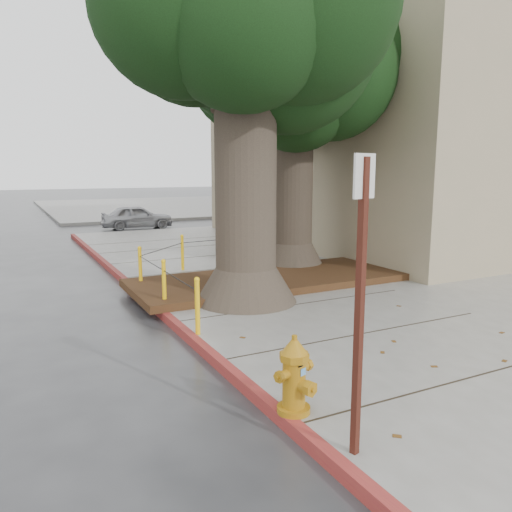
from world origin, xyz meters
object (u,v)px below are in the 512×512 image
at_px(fire_hydrant, 294,375).
at_px(car_red, 265,207).
at_px(car_silver, 137,217).
at_px(signpost, 360,291).

height_order(fire_hydrant, car_red, car_red).
relative_size(fire_hydrant, car_silver, 0.27).
bearing_deg(car_silver, signpost, 176.15).
bearing_deg(car_silver, fire_hydrant, 175.49).
relative_size(fire_hydrant, signpost, 0.32).
height_order(fire_hydrant, signpost, signpost).
bearing_deg(fire_hydrant, car_red, 44.55).
bearing_deg(signpost, fire_hydrant, 81.49).
height_order(signpost, car_red, signpost).
bearing_deg(car_red, signpost, 147.03).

